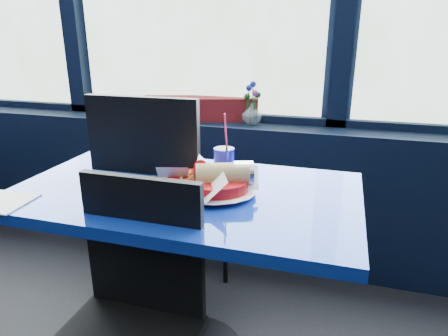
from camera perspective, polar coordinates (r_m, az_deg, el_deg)
window_sill at (r=2.40m, az=-4.24°, el=-2.56°), size 5.00×0.26×0.80m
near_table at (r=1.49m, az=-5.38°, el=-9.48°), size 1.20×0.70×0.75m
chair_near_front at (r=1.25m, az=-13.39°, el=-19.34°), size 0.40×0.40×0.88m
chair_near_back at (r=1.76m, az=-8.82°, el=-3.79°), size 0.48×0.49×1.05m
planter_box at (r=2.28m, az=-3.50°, el=8.50°), size 0.66×0.34×0.13m
flower_vase at (r=2.17m, az=3.98°, el=8.08°), size 0.13×0.13×0.23m
food_basket at (r=1.36m, az=-2.04°, el=-2.04°), size 0.31×0.30×0.11m
ketchup_bottle at (r=1.58m, az=-6.48°, el=3.64°), size 0.07×0.07×0.26m
soda_cup at (r=1.47m, az=0.01°, el=0.65°), size 0.08×0.08×0.26m
napkin at (r=1.48m, az=-29.05°, el=-4.26°), size 0.17×0.17×0.00m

